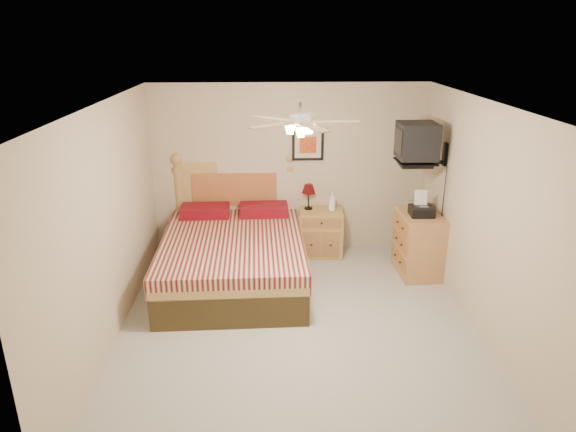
% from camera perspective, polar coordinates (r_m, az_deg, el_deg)
% --- Properties ---
extents(floor, '(4.50, 4.50, 0.00)m').
position_cam_1_polar(floor, '(6.00, 1.05, -12.07)').
color(floor, '#A29E93').
rests_on(floor, ground).
extents(ceiling, '(4.00, 4.50, 0.04)m').
position_cam_1_polar(ceiling, '(5.13, 1.23, 12.33)').
color(ceiling, white).
rests_on(ceiling, ground).
extents(wall_back, '(4.00, 0.04, 2.50)m').
position_cam_1_polar(wall_back, '(7.58, 0.13, 5.20)').
color(wall_back, '#C2AD8F').
rests_on(wall_back, ground).
extents(wall_front, '(4.00, 0.04, 2.50)m').
position_cam_1_polar(wall_front, '(3.44, 3.41, -14.25)').
color(wall_front, '#C2AD8F').
rests_on(wall_front, ground).
extents(wall_left, '(0.04, 4.50, 2.50)m').
position_cam_1_polar(wall_left, '(5.69, -19.43, -1.07)').
color(wall_left, '#C2AD8F').
rests_on(wall_left, ground).
extents(wall_right, '(0.04, 4.50, 2.50)m').
position_cam_1_polar(wall_right, '(5.90, 20.91, -0.50)').
color(wall_right, '#C2AD8F').
rests_on(wall_right, ground).
extents(bed, '(1.84, 2.39, 1.52)m').
position_cam_1_polar(bed, '(6.67, -6.23, -1.45)').
color(bed, tan).
rests_on(bed, ground).
extents(nightstand, '(0.67, 0.53, 0.69)m').
position_cam_1_polar(nightstand, '(7.67, 3.68, -1.80)').
color(nightstand, '#B98142').
rests_on(nightstand, ground).
extents(table_lamp, '(0.25, 0.25, 0.38)m').
position_cam_1_polar(table_lamp, '(7.55, 2.30, 2.17)').
color(table_lamp, '#4F080A').
rests_on(table_lamp, nightstand).
extents(lotion_bottle, '(0.12, 0.12, 0.27)m').
position_cam_1_polar(lotion_bottle, '(7.53, 4.93, 1.62)').
color(lotion_bottle, white).
rests_on(lotion_bottle, nightstand).
extents(framed_picture, '(0.46, 0.04, 0.46)m').
position_cam_1_polar(framed_picture, '(7.49, 2.22, 7.92)').
color(framed_picture, black).
rests_on(framed_picture, wall_back).
extents(dresser, '(0.54, 0.76, 0.87)m').
position_cam_1_polar(dresser, '(7.23, 14.31, -3.02)').
color(dresser, '#B8824A').
rests_on(dresser, ground).
extents(fax_machine, '(0.31, 0.33, 0.32)m').
position_cam_1_polar(fax_machine, '(6.96, 14.68, 1.30)').
color(fax_machine, black).
rests_on(fax_machine, dresser).
extents(magazine_lower, '(0.25, 0.30, 0.02)m').
position_cam_1_polar(magazine_lower, '(7.34, 13.94, 1.12)').
color(magazine_lower, '#B2A58A').
rests_on(magazine_lower, dresser).
extents(magazine_upper, '(0.32, 0.35, 0.02)m').
position_cam_1_polar(magazine_upper, '(7.35, 13.94, 1.32)').
color(magazine_upper, gray).
rests_on(magazine_upper, magazine_lower).
extents(wall_tv, '(0.56, 0.46, 0.58)m').
position_cam_1_polar(wall_tv, '(6.88, 15.34, 7.75)').
color(wall_tv, black).
rests_on(wall_tv, wall_right).
extents(ceiling_fan, '(1.14, 1.14, 0.28)m').
position_cam_1_polar(ceiling_fan, '(4.95, 1.36, 10.42)').
color(ceiling_fan, silver).
rests_on(ceiling_fan, ceiling).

